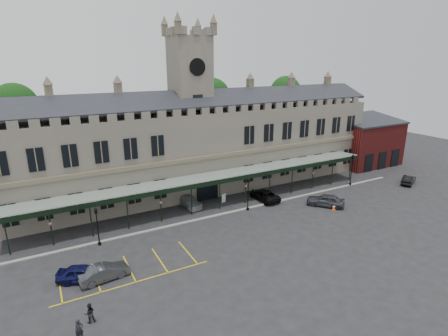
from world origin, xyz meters
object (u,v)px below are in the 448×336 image
car_right_a (326,200)px  car_left_a (83,273)px  station_building (192,148)px  lamp_post_left (97,223)px  person_b (90,313)px  lamp_post_mid (248,191)px  clock_tower (191,102)px  traffic_cone (334,208)px  car_van (264,195)px  person_a (79,330)px  car_left_b (104,272)px  car_right_b (409,180)px  lamp_post_right (352,167)px  car_taxi (189,201)px  sign_board (224,198)px

car_right_a → car_left_a: bearing=-36.6°
station_building → lamp_post_left: (-15.68, -10.97, -3.89)m
station_building → person_b: size_ratio=37.12×
car_left_a → lamp_post_mid: bearing=-50.5°
clock_tower → car_right_a: clock_tower is taller
traffic_cone → car_van: 9.42m
car_van → person_a: 30.25m
car_van → car_right_a: car_right_a is taller
car_left_b → person_b: (-1.97, -5.04, 0.08)m
station_building → car_right_a: bearing=-48.4°
car_left_b → person_b: bearing=151.5°
clock_tower → car_left_a: size_ratio=5.64×
car_right_b → lamp_post_right: bearing=40.7°
traffic_cone → car_left_b: 29.33m
lamp_post_mid → person_b: size_ratio=2.82×
station_building → car_taxi: station_building is taller
person_b → clock_tower: bearing=-126.0°
car_taxi → car_van: size_ratio=0.93×
lamp_post_mid → car_left_a: (-21.15, -6.10, -1.95)m
car_left_b → lamp_post_mid: bearing=-77.7°
lamp_post_right → sign_board: bearing=170.5°
traffic_cone → sign_board: size_ratio=0.61×
station_building → lamp_post_left: size_ratio=13.79×
car_taxi → car_right_b: car_right_b is taller
car_left_b → car_taxi: (13.15, 11.68, -0.03)m
lamp_post_left → lamp_post_right: 37.99m
lamp_post_right → sign_board: size_ratio=4.10×
car_right_a → car_right_b: (18.00, 0.30, -0.12)m
lamp_post_mid → car_right_a: (9.92, -3.89, -1.86)m
traffic_cone → sign_board: sign_board is taller
car_left_b → person_a: 7.08m
station_building → traffic_cone: size_ratio=79.25×
car_right_a → person_a: bearing=-24.4°
car_right_b → car_van: bearing=52.3°
lamp_post_left → person_a: (-3.52, -13.09, -1.77)m
car_left_a → person_b: bearing=-158.9°
car_right_a → person_b: (-31.30, -7.97, -0.03)m
lamp_post_mid → lamp_post_right: lamp_post_right is taller
lamp_post_left → car_right_a: bearing=-7.3°
clock_tower → traffic_cone: (12.97, -16.30, -12.74)m
car_right_b → lamp_post_left: bearing=60.9°
sign_board → car_left_b: 20.80m
sign_board → person_a: (-20.75, -17.09, 0.21)m
person_a → person_b: size_ratio=1.01×
station_building → lamp_post_right: (22.30, -10.42, -3.46)m
lamp_post_left → car_taxi: lamp_post_left is taller
person_b → person_a: bearing=60.8°
traffic_cone → car_van: car_van is taller
lamp_post_left → car_left_a: size_ratio=0.99×
car_right_a → car_taxi: bearing=-69.1°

